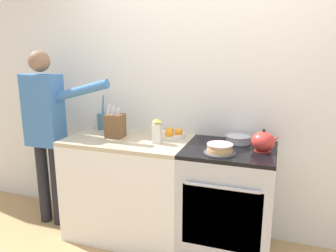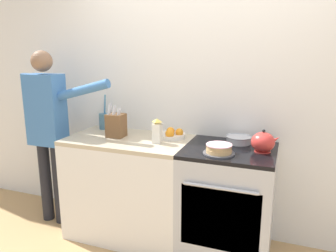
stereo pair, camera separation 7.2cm
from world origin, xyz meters
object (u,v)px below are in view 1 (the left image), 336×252
knife_block (115,125)px  fruit_bowl (171,134)px  tea_kettle (263,141)px  mixing_bowl (238,139)px  layer_cake (220,149)px  milk_carton (157,131)px  utensil_crock (102,121)px  person_baker (46,124)px  stove_range (227,202)px

knife_block → fruit_bowl: (0.48, 0.14, -0.08)m
tea_kettle → knife_block: knife_block is taller
mixing_bowl → layer_cake: bearing=-105.8°
tea_kettle → mixing_bowl: 0.27m
knife_block → milk_carton: size_ratio=1.45×
tea_kettle → layer_cake: bearing=-151.0°
mixing_bowl → utensil_crock: size_ratio=0.64×
layer_cake → tea_kettle: 0.35m
utensil_crock → person_baker: 0.52m
layer_cake → tea_kettle: (0.31, 0.17, 0.04)m
tea_kettle → utensil_crock: utensil_crock is taller
fruit_bowl → milk_carton: size_ratio=1.24×
fruit_bowl → person_baker: 1.19m
knife_block → tea_kettle: bearing=0.2°
layer_cake → knife_block: 0.98m
stove_range → fruit_bowl: bearing=164.8°
utensil_crock → milk_carton: 0.73m
person_baker → fruit_bowl: bearing=7.7°
layer_cake → fruit_bowl: bearing=148.3°
stove_range → mixing_bowl: mixing_bowl is taller
knife_block → person_baker: (-0.69, -0.07, -0.02)m
tea_kettle → mixing_bowl: size_ratio=1.03×
mixing_bowl → milk_carton: milk_carton is taller
stove_range → knife_block: size_ratio=3.04×
mixing_bowl → fruit_bowl: size_ratio=0.83×
layer_cake → milk_carton: size_ratio=1.15×
utensil_crock → milk_carton: size_ratio=1.61×
mixing_bowl → milk_carton: bearing=-160.5°
knife_block → mixing_bowl: bearing=9.3°
layer_cake → utensil_crock: bearing=162.6°
layer_cake → utensil_crock: (-1.22, 0.38, 0.05)m
milk_carton → fruit_bowl: bearing=73.1°
person_baker → stove_range: bearing=-0.3°
tea_kettle → milk_carton: (-0.85, -0.06, 0.02)m
stove_range → fruit_bowl: (-0.54, 0.15, 0.49)m
layer_cake → tea_kettle: bearing=29.0°
fruit_bowl → milk_carton: 0.21m
stove_range → person_baker: bearing=-177.9°
mixing_bowl → fruit_bowl: bearing=-176.3°
layer_cake → mixing_bowl: (0.10, 0.34, -0.00)m
person_baker → layer_cake: bearing=-5.6°
layer_cake → mixing_bowl: size_ratio=1.12×
utensil_crock → mixing_bowl: bearing=-1.9°
milk_carton → utensil_crock: bearing=158.2°
stove_range → person_baker: person_baker is taller
knife_block → utensil_crock: (-0.26, 0.22, -0.02)m
knife_block → stove_range: bearing=-0.6°
stove_range → layer_cake: layer_cake is taller
tea_kettle → milk_carton: 0.86m
layer_cake → person_baker: person_baker is taller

